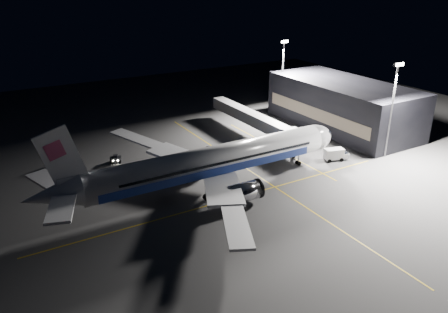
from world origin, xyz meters
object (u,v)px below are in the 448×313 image
at_px(airliner, 208,163).
at_px(baggage_tug, 116,159).
at_px(jet_bridge, 256,120).
at_px(safety_cone_a, 195,160).
at_px(safety_cone_b, 211,158).
at_px(floodlight_mast_north, 283,70).
at_px(floodlight_mast_south, 393,102).
at_px(service_truck, 336,154).
at_px(safety_cone_c, 183,170).

bearing_deg(airliner, baggage_tug, 118.77).
xyz_separation_m(jet_bridge, safety_cone_a, (-19.54, -5.33, -4.24)).
bearing_deg(safety_cone_b, floodlight_mast_north, 30.83).
height_order(safety_cone_a, safety_cone_b, safety_cone_a).
distance_m(floodlight_mast_south, service_truck, 15.95).
bearing_deg(safety_cone_a, floodlight_mast_north, 27.16).
bearing_deg(safety_cone_a, safety_cone_b, -16.19).
distance_m(floodlight_mast_south, safety_cone_c, 46.25).
height_order(airliner, floodlight_mast_south, floodlight_mast_south).
distance_m(floodlight_mast_north, baggage_tug, 54.86).
distance_m(airliner, safety_cone_c, 10.40).
distance_m(jet_bridge, safety_cone_b, 17.73).
height_order(airliner, safety_cone_c, airliner).
bearing_deg(baggage_tug, airliner, -41.59).
bearing_deg(jet_bridge, airliner, -141.96).
relative_size(floodlight_mast_south, service_truck, 3.70).
bearing_deg(floodlight_mast_south, floodlight_mast_north, 90.00).
distance_m(airliner, baggage_tug, 23.95).
height_order(airliner, baggage_tug, airliner).
bearing_deg(safety_cone_a, jet_bridge, 15.26).
xyz_separation_m(floodlight_mast_south, safety_cone_c, (-42.00, 15.18, -12.04)).
height_order(service_truck, safety_cone_b, service_truck).
height_order(floodlight_mast_north, safety_cone_b, floodlight_mast_north).
height_order(baggage_tug, safety_cone_c, baggage_tug).
height_order(jet_bridge, safety_cone_c, jet_bridge).
xyz_separation_m(jet_bridge, safety_cone_b, (-16.00, -6.36, -4.25)).
bearing_deg(safety_cone_a, baggage_tug, 151.97).
bearing_deg(floodlight_mast_north, airliner, -142.09).
bearing_deg(airliner, safety_cone_b, 58.83).
xyz_separation_m(jet_bridge, baggage_tug, (-34.41, 2.58, -3.81)).
bearing_deg(safety_cone_b, floodlight_mast_south, -27.52).
bearing_deg(floodlight_mast_south, safety_cone_c, 160.13).
height_order(floodlight_mast_north, safety_cone_a, floodlight_mast_north).
xyz_separation_m(jet_bridge, safety_cone_c, (-24.00, -8.89, -4.25)).
relative_size(jet_bridge, floodlight_mast_south, 1.66).
distance_m(floodlight_mast_north, safety_cone_b, 41.38).
xyz_separation_m(airliner, baggage_tug, (-11.33, 20.64, -4.40)).
height_order(jet_bridge, safety_cone_b, jet_bridge).
relative_size(airliner, floodlight_mast_south, 2.97).
relative_size(baggage_tug, safety_cone_a, 4.06).
bearing_deg(service_truck, safety_cone_b, 165.72).
xyz_separation_m(airliner, floodlight_mast_south, (41.08, -6.01, 7.21)).
relative_size(airliner, safety_cone_a, 90.23).
bearing_deg(floodlight_mast_north, baggage_tug, -167.78).
relative_size(jet_bridge, floodlight_mast_north, 1.66).
bearing_deg(airliner, safety_cone_c, 95.76).
bearing_deg(safety_cone_a, service_truck, -29.21).
distance_m(service_truck, safety_cone_c, 33.06).
bearing_deg(safety_cone_c, floodlight_mast_north, 28.52).
bearing_deg(baggage_tug, service_truck, -9.14).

